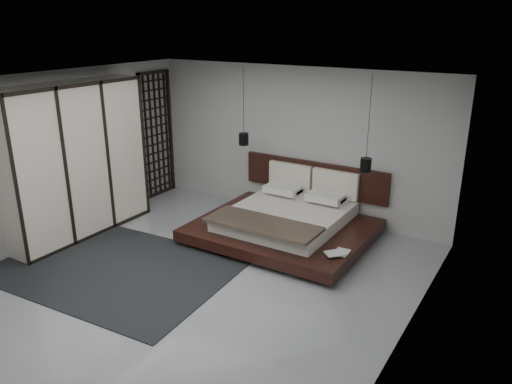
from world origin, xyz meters
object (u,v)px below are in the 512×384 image
Objects in this scene: pendant_right at (366,164)px; wardrobe at (75,161)px; lattice_screen at (157,135)px; rug at (115,268)px; pendant_left at (244,139)px; bed at (287,220)px.

pendant_right is 0.58× the size of wardrobe.
rug is (1.75, -2.97, -1.29)m from lattice_screen.
pendant_left reaches higher than wardrobe.
pendant_left is at bearing 80.77° from rug.
wardrobe is 0.77× the size of rug.
pendant_right reaches higher than lattice_screen.
wardrobe is 2.10m from rug.
lattice_screen is at bearing 178.92° from pendant_right.
pendant_left is 2.36m from pendant_right.
bed reaches higher than rug.
bed is 0.82× the size of rug.
wardrobe is at bearing -131.70° from pendant_left.
rug is (-1.64, -2.42, -0.29)m from bed.
lattice_screen reaches higher than bed.
pendant_right is 4.85m from wardrobe.
bed is at bearing -158.67° from pendant_right.
bed is 1.66m from pendant_right.
pendant_right is (4.57, -0.09, 0.06)m from lattice_screen.
pendant_right is 0.45× the size of rug.
pendant_right reaches higher than rug.
rug is at bearing -124.15° from bed.
wardrobe is at bearing 155.72° from rug.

